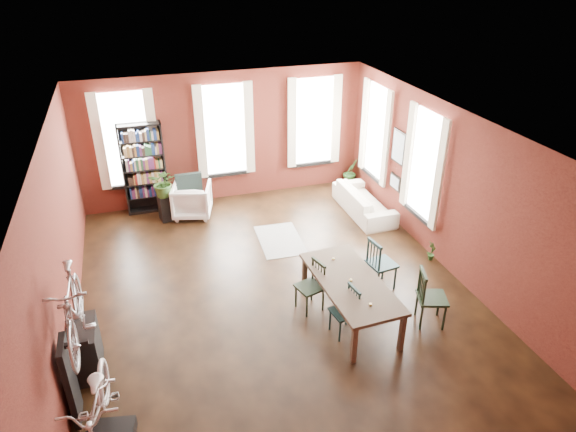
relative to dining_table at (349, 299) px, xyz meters
name	(u,v)px	position (x,y,z in m)	size (l,w,h in m)	color
room	(280,176)	(-0.76, 1.56, 1.76)	(9.00, 9.04, 3.22)	black
dining_table	(349,299)	(0.00, 0.00, 0.00)	(1.01, 2.22, 0.76)	#4B3B2D
dining_chair_a	(344,312)	(-0.26, -0.36, 0.05)	(0.40, 0.40, 0.87)	#16312F
dining_chair_b	(310,287)	(-0.58, 0.43, 0.09)	(0.43, 0.43, 0.93)	black
dining_chair_c	(432,298)	(1.26, -0.55, 0.14)	(0.47, 0.47, 1.03)	black
dining_chair_d	(382,264)	(0.93, 0.65, 0.14)	(0.47, 0.47, 1.03)	#1A363A
bookshelf	(144,169)	(-3.01, 5.24, 0.72)	(1.00, 0.32, 2.20)	black
white_armchair	(192,198)	(-2.03, 4.65, 0.07)	(0.86, 0.81, 0.89)	white
cream_sofa	(364,197)	(1.94, 3.54, 0.03)	(2.08, 0.61, 0.81)	beige
striped_rug	(280,240)	(-0.38, 2.88, -0.37)	(0.91, 1.46, 0.01)	black
bike_wall_rack	(70,381)	(-4.41, -0.86, 0.27)	(0.16, 0.60, 1.30)	black
console_table	(85,349)	(-4.29, 0.04, 0.02)	(0.40, 0.80, 0.80)	black
plant_stand	(166,208)	(-2.65, 4.62, -0.07)	(0.31, 0.31, 0.62)	black
plant_by_sofa	(350,179)	(2.28, 5.14, -0.21)	(0.42, 0.76, 0.34)	#295E25
plant_small	(431,257)	(2.36, 1.17, -0.30)	(0.22, 0.42, 0.15)	#2D5C25
bicycle_floor	(92,382)	(-4.05, -1.48, 0.76)	(0.67, 1.01, 1.92)	beige
bicycle_hung	(68,287)	(-4.16, -0.86, 1.75)	(0.47, 1.00, 1.66)	#A5A8AD
plant_on_stand	(164,186)	(-2.64, 4.59, 0.51)	(0.62, 0.69, 0.54)	#366127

